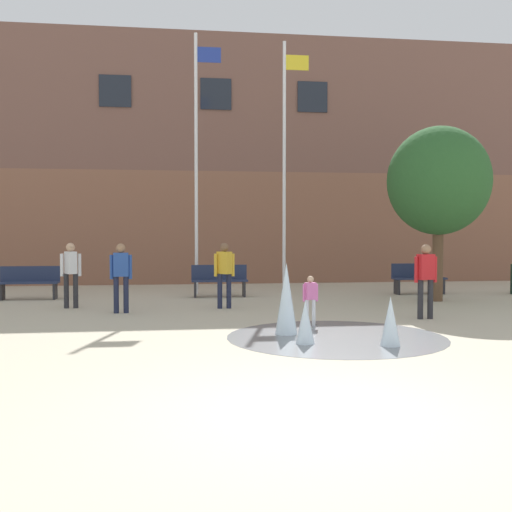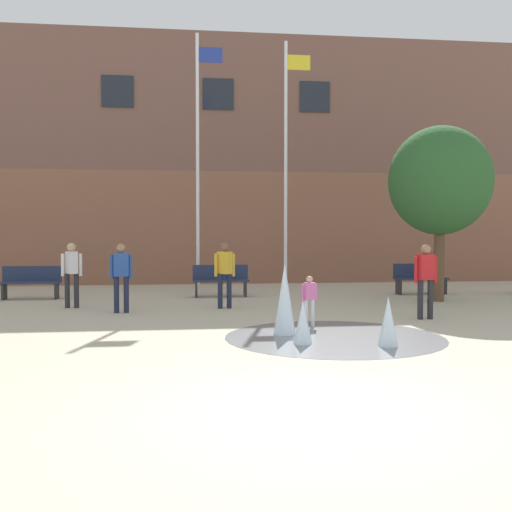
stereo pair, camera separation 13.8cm
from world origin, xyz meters
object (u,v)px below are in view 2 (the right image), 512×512
object	(u,v)px
adult_in_red	(426,275)
flagpole_left	(199,156)
park_bench_far_right	(420,278)
child_with_pink_shirt	(309,297)
flagpole_right	(287,160)
park_bench_near_trashcan	(221,280)
teen_by_trashcan	(225,270)
adult_near_bench	(72,270)
park_bench_left_of_flagpoles	(31,282)
adult_watching	(121,272)
street_tree_near_building	(440,181)

from	to	relation	value
adult_in_red	flagpole_left	xyz separation A→B (m)	(-4.63, 5.95, 3.19)
park_bench_far_right	child_with_pink_shirt	world-z (taller)	child_with_pink_shirt
park_bench_far_right	flagpole_right	size ratio (longest dim) A/B	0.21
park_bench_near_trashcan	teen_by_trashcan	size ratio (longest dim) A/B	1.01
park_bench_near_trashcan	adult_near_bench	bearing A→B (deg)	-150.04
park_bench_left_of_flagpoles	adult_near_bench	xyz separation A→B (m)	(1.49, -2.16, 0.45)
adult_watching	teen_by_trashcan	xyz separation A→B (m)	(2.40, 0.54, 0.00)
adult_in_red	flagpole_right	xyz separation A→B (m)	(-1.96, 5.95, 3.12)
park_bench_left_of_flagpoles	flagpole_left	xyz separation A→B (m)	(4.66, 0.93, 3.65)
adult_near_bench	teen_by_trashcan	world-z (taller)	same
park_bench_near_trashcan	street_tree_near_building	world-z (taller)	street_tree_near_building
flagpole_left	flagpole_right	world-z (taller)	flagpole_left
adult_in_red	teen_by_trashcan	bearing A→B (deg)	-41.22
park_bench_left_of_flagpoles	park_bench_near_trashcan	bearing A→B (deg)	0.08
street_tree_near_building	adult_near_bench	bearing A→B (deg)	-178.35
park_bench_far_right	park_bench_left_of_flagpoles	bearing A→B (deg)	-179.74
park_bench_left_of_flagpoles	flagpole_right	world-z (taller)	flagpole_right
adult_watching	teen_by_trashcan	size ratio (longest dim) A/B	1.00
park_bench_far_right	adult_near_bench	world-z (taller)	adult_near_bench
park_bench_left_of_flagpoles	adult_in_red	world-z (taller)	adult_in_red
adult_near_bench	adult_in_red	world-z (taller)	same
park_bench_far_right	adult_watching	size ratio (longest dim) A/B	1.01
street_tree_near_building	teen_by_trashcan	bearing A→B (deg)	-172.17
adult_near_bench	park_bench_far_right	bearing A→B (deg)	72.95
park_bench_far_right	street_tree_near_building	size ratio (longest dim) A/B	0.34
park_bench_far_right	adult_watching	world-z (taller)	adult_watching
park_bench_left_of_flagpoles	teen_by_trashcan	xyz separation A→B (m)	(5.19, -2.69, 0.45)
park_bench_near_trashcan	flagpole_right	world-z (taller)	flagpole_right
park_bench_left_of_flagpoles	park_bench_far_right	distance (m)	11.26
adult_watching	adult_in_red	distance (m)	6.75
park_bench_far_right	adult_in_red	bearing A→B (deg)	-111.19
park_bench_left_of_flagpoles	adult_watching	distance (m)	4.28
adult_in_red	child_with_pink_shirt	size ratio (longest dim) A/B	1.61
adult_near_bench	flagpole_right	bearing A→B (deg)	88.04
park_bench_near_trashcan	park_bench_far_right	world-z (taller)	same
park_bench_far_right	adult_near_bench	distance (m)	10.03
park_bench_left_of_flagpoles	street_tree_near_building	bearing A→B (deg)	-9.77
street_tree_near_building	flagpole_right	bearing A→B (deg)	142.32
adult_near_bench	adult_watching	world-z (taller)	same
park_bench_left_of_flagpoles	teen_by_trashcan	world-z (taller)	teen_by_trashcan
park_bench_far_right	flagpole_left	bearing A→B (deg)	172.45
adult_watching	flagpole_right	xyz separation A→B (m)	(4.55, 4.15, 3.12)
park_bench_far_right	flagpole_right	xyz separation A→B (m)	(-3.93, 0.87, 3.58)
flagpole_left	street_tree_near_building	size ratio (longest dim) A/B	1.66
adult_in_red	flagpole_right	bearing A→B (deg)	-83.31
park_bench_near_trashcan	child_with_pink_shirt	world-z (taller)	child_with_pink_shirt
adult_near_bench	adult_watching	bearing A→B (deg)	20.73
park_bench_near_trashcan	teen_by_trashcan	xyz separation A→B (m)	(-0.07, -2.69, 0.45)
park_bench_far_right	teen_by_trashcan	distance (m)	6.68
park_bench_left_of_flagpoles	child_with_pink_shirt	distance (m)	8.72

